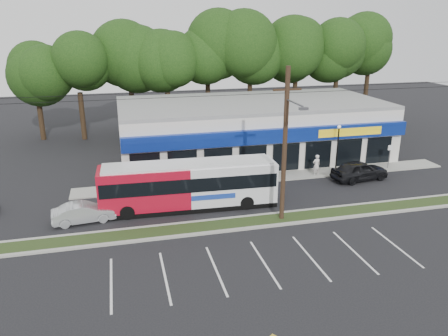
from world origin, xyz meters
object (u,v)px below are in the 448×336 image
Objects in this scene: metrobus at (189,184)px; sign_post at (390,152)px; utility_pole at (283,141)px; lamp_post at (338,143)px; car_dark at (360,170)px; pedestrian_a at (316,165)px; pedestrian_b at (250,171)px; car_silver at (84,213)px.

sign_post is at bearing 14.67° from metrobus.
utility_pole reaches higher than sign_post.
lamp_post is (8.17, 7.87, -2.74)m from utility_pole.
utility_pole is at bearing -149.85° from sign_post.
car_dark is (9.20, 5.77, -4.59)m from utility_pole.
pedestrian_b is at bearing -7.51° from pedestrian_a.
utility_pole is 11.67m from lamp_post.
lamp_post is 0.88× the size of car_dark.
pedestrian_a reaches higher than car_silver.
pedestrian_a is at bearing -179.39° from sign_post.
lamp_post is 2.37× the size of pedestrian_b.
utility_pole reaches higher than car_dark.
sign_post is 19.03m from metrobus.
car_dark is (1.03, -2.11, -1.85)m from lamp_post.
pedestrian_a is at bearing 51.46° from car_dark.
car_dark is 3.53m from pedestrian_a.
metrobus is (-18.59, -4.08, 0.19)m from sign_post.
car_silver is (-7.09, -0.71, -1.08)m from metrobus.
pedestrian_a is (18.67, 4.71, 0.28)m from car_silver.
sign_post is at bearing 173.10° from pedestrian_a.
utility_pole reaches higher than car_silver.
car_silver is 13.63m from pedestrian_b.
utility_pole is 13.68m from car_silver.
pedestrian_a is at bearing -174.40° from pedestrian_b.
pedestrian_b is at bearing 70.82° from car_dark.
sign_post is at bearing 30.15° from utility_pole.
sign_post is 0.56× the size of car_silver.
car_dark is at bearing 10.84° from metrobus.
lamp_post reaches higher than sign_post.
pedestrian_a reaches higher than car_dark.
pedestrian_b is at bearing 37.34° from metrobus.
car_dark is 1.21× the size of car_silver.
utility_pole reaches higher than lamp_post.
utility_pole is 11.79m from car_dark.
lamp_post reaches higher than pedestrian_a.
metrobus is (-5.42, 3.57, -3.67)m from utility_pole.
metrobus reaches higher than car_silver.
lamp_post is 1.06× the size of car_silver.
pedestrian_b is (0.29, 7.57, -4.52)m from utility_pole.
metrobus reaches higher than pedestrian_a.
lamp_post is at bearing 19.87° from metrobus.
lamp_post is 1.91× the size of sign_post.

